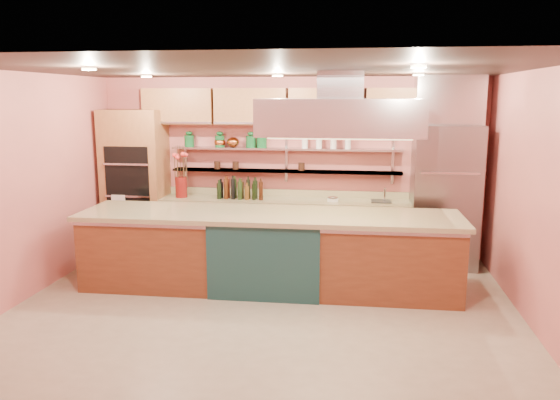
% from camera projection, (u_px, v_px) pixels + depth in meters
% --- Properties ---
extents(floor, '(6.00, 5.00, 0.02)m').
position_uv_depth(floor, '(263.00, 311.00, 6.49)').
color(floor, tan).
rests_on(floor, ground).
extents(ceiling, '(6.00, 5.00, 0.02)m').
position_uv_depth(ceiling, '(261.00, 69.00, 5.97)').
color(ceiling, black).
rests_on(ceiling, wall_back).
extents(wall_back, '(6.00, 0.04, 2.80)m').
position_uv_depth(wall_back, '(290.00, 167.00, 8.66)').
color(wall_back, '#C5645D').
rests_on(wall_back, floor).
extents(wall_front, '(6.00, 0.04, 2.80)m').
position_uv_depth(wall_front, '(200.00, 258.00, 3.80)').
color(wall_front, '#C5645D').
rests_on(wall_front, floor).
extents(wall_left, '(0.04, 5.00, 2.80)m').
position_uv_depth(wall_left, '(20.00, 188.00, 6.65)').
color(wall_left, '#C5645D').
rests_on(wall_left, floor).
extents(wall_right, '(0.04, 5.00, 2.80)m').
position_uv_depth(wall_right, '(539.00, 202.00, 5.81)').
color(wall_right, '#C5645D').
rests_on(wall_right, floor).
extents(oven_stack, '(0.95, 0.64, 2.30)m').
position_uv_depth(oven_stack, '(136.00, 182.00, 8.74)').
color(oven_stack, '#9B6138').
rests_on(oven_stack, floor).
extents(refrigerator, '(0.95, 0.72, 2.10)m').
position_uv_depth(refrigerator, '(444.00, 196.00, 8.04)').
color(refrigerator, gray).
rests_on(refrigerator, floor).
extents(back_counter, '(3.84, 0.64, 0.93)m').
position_uv_depth(back_counter, '(284.00, 228.00, 8.55)').
color(back_counter, tan).
rests_on(back_counter, floor).
extents(wall_shelf_lower, '(3.60, 0.26, 0.03)m').
position_uv_depth(wall_shelf_lower, '(286.00, 171.00, 8.55)').
color(wall_shelf_lower, '#B0B2B8').
rests_on(wall_shelf_lower, wall_back).
extents(wall_shelf_upper, '(3.60, 0.26, 0.03)m').
position_uv_depth(wall_shelf_upper, '(286.00, 149.00, 8.48)').
color(wall_shelf_upper, '#B0B2B8').
rests_on(wall_shelf_upper, wall_back).
extents(upper_cabinets, '(4.60, 0.36, 0.55)m').
position_uv_depth(upper_cabinets, '(289.00, 107.00, 8.31)').
color(upper_cabinets, '#9B6138').
rests_on(upper_cabinets, wall_back).
extents(range_hood, '(2.00, 1.00, 0.45)m').
position_uv_depth(range_hood, '(340.00, 117.00, 6.72)').
color(range_hood, '#B0B2B8').
rests_on(range_hood, ceiling).
extents(ceiling_downlights, '(4.00, 2.80, 0.02)m').
position_uv_depth(ceiling_downlights, '(265.00, 72.00, 6.17)').
color(ceiling_downlights, '#FFE5A5').
rests_on(ceiling_downlights, ceiling).
extents(island, '(4.87, 1.12, 1.01)m').
position_uv_depth(island, '(269.00, 251.00, 7.18)').
color(island, brown).
rests_on(island, floor).
extents(flower_vase, '(0.23, 0.23, 0.32)m').
position_uv_depth(flower_vase, '(181.00, 187.00, 8.61)').
color(flower_vase, maroon).
rests_on(flower_vase, back_counter).
extents(oil_bottle_cluster, '(0.79, 0.24, 0.25)m').
position_uv_depth(oil_bottle_cluster, '(241.00, 191.00, 8.48)').
color(oil_bottle_cluster, black).
rests_on(oil_bottle_cluster, back_counter).
extents(kitchen_scale, '(0.20, 0.17, 0.09)m').
position_uv_depth(kitchen_scale, '(333.00, 198.00, 8.30)').
color(kitchen_scale, silver).
rests_on(kitchen_scale, back_counter).
extents(bar_faucet, '(0.03, 0.03, 0.22)m').
position_uv_depth(bar_faucet, '(385.00, 194.00, 8.27)').
color(bar_faucet, silver).
rests_on(bar_faucet, back_counter).
extents(copper_kettle, '(0.20, 0.20, 0.16)m').
position_uv_depth(copper_kettle, '(233.00, 142.00, 8.58)').
color(copper_kettle, '#B15A28').
rests_on(copper_kettle, wall_shelf_upper).
extents(green_canister, '(0.18, 0.18, 0.19)m').
position_uv_depth(green_canister, '(262.00, 141.00, 8.51)').
color(green_canister, '#0F4920').
rests_on(green_canister, wall_shelf_upper).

